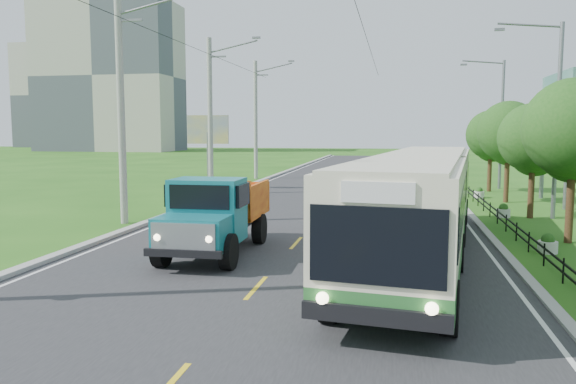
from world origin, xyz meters
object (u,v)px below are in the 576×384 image
(pole_mid, at_px, (211,115))
(planter_mid, at_px, (503,211))
(tree_fourth, at_px, (534,142))
(bus, at_px, (420,197))
(tree_third, at_px, (574,134))
(tree_fifth, at_px, (509,135))
(pole_far, at_px, (256,119))
(planter_far, at_px, (479,193))
(dump_truck, at_px, (216,210))
(streetlight_mid, at_px, (554,113))
(billboard_left, at_px, (208,134))
(streetlight_far, at_px, (499,119))
(tree_back, at_px, (491,138))
(planter_near, at_px, (548,245))
(billboard_right, at_px, (557,108))
(pole_near, at_px, (122,108))

(pole_mid, height_order, planter_mid, pole_mid)
(tree_fourth, height_order, bus, tree_fourth)
(tree_third, xyz_separation_m, tree_fifth, (-0.00, 12.00, -0.13))
(pole_far, distance_m, planter_far, 20.70)
(tree_fourth, relative_size, dump_truck, 0.87)
(tree_fourth, height_order, streetlight_mid, streetlight_mid)
(tree_fourth, bearing_deg, streetlight_mid, -10.15)
(streetlight_mid, bearing_deg, billboard_left, 153.60)
(tree_third, bearing_deg, streetlight_mid, 82.36)
(dump_truck, bearing_deg, streetlight_far, 61.14)
(planter_mid, xyz_separation_m, bus, (-4.29, -9.52, 1.69))
(tree_back, height_order, streetlight_mid, streetlight_mid)
(tree_fifth, bearing_deg, streetlight_mid, -82.71)
(dump_truck, bearing_deg, tree_fourth, 39.54)
(tree_fifth, bearing_deg, planter_near, -95.08)
(streetlight_mid, bearing_deg, tree_back, 93.70)
(streetlight_mid, xyz_separation_m, streetlight_far, (0.00, 14.00, 0.00))
(pole_far, relative_size, planter_far, 14.93)
(planter_mid, distance_m, bus, 10.57)
(pole_mid, xyz_separation_m, tree_fourth, (18.12, -6.86, -1.51))
(tree_third, relative_size, streetlight_far, 0.66)
(pole_mid, relative_size, dump_truck, 1.61)
(tree_fifth, height_order, planter_far, tree_fifth)
(planter_mid, height_order, billboard_right, billboard_right)
(dump_truck, bearing_deg, pole_mid, 108.46)
(streetlight_far, distance_m, dump_truck, 27.63)
(pole_mid, xyz_separation_m, billboard_right, (20.56, -1.00, 0.25))
(pole_near, height_order, pole_mid, same)
(tree_back, bearing_deg, billboard_right, -68.30)
(planter_far, bearing_deg, planter_near, -90.00)
(billboard_right, bearing_deg, pole_near, -151.86)
(pole_far, height_order, planter_near, pole_far)
(streetlight_mid, relative_size, planter_mid, 13.54)
(pole_near, xyz_separation_m, billboard_right, (20.56, 11.00, 0.25))
(billboard_right, bearing_deg, tree_third, -101.64)
(planter_near, bearing_deg, tree_fifth, 84.92)
(planter_near, xyz_separation_m, billboard_left, (-18.10, 18.00, 3.58))
(tree_third, bearing_deg, bus, -146.58)
(tree_third, height_order, bus, tree_third)
(pole_near, xyz_separation_m, tree_third, (18.12, -0.86, -1.11))
(tree_third, xyz_separation_m, planter_far, (-1.26, 13.86, -3.70))
(planter_far, bearing_deg, tree_fourth, -80.92)
(tree_fourth, bearing_deg, tree_back, 90.00)
(pole_near, distance_m, planter_far, 21.83)
(planter_near, relative_size, billboard_left, 0.13)
(pole_near, relative_size, planter_near, 14.93)
(tree_back, xyz_separation_m, planter_far, (-1.26, -4.14, -3.37))
(pole_mid, height_order, bus, pole_mid)
(planter_mid, distance_m, billboard_right, 8.68)
(tree_fifth, bearing_deg, pole_mid, 177.29)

